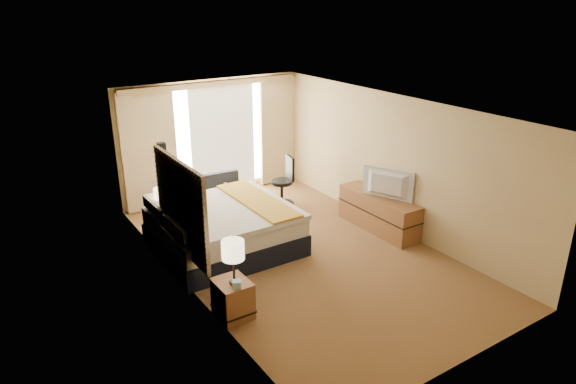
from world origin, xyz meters
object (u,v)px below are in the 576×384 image
desk_chair (284,183)px  television (386,185)px  nightstand_left (233,299)px  lamp_right (162,196)px  floor_lamp (163,165)px  media_dresser (378,212)px  lamp_left (233,251)px  nightstand_right (168,234)px  bed (224,229)px  loveseat (217,200)px

desk_chair → television: television is taller
nightstand_left → lamp_right: size_ratio=0.91×
floor_lamp → lamp_right: floor_lamp is taller
nightstand_left → media_dresser: (3.70, 1.05, 0.07)m
lamp_left → lamp_right: bearing=91.0°
nightstand_right → lamp_right: bearing=-177.4°
television → bed: bearing=46.0°
television → desk_chair: bearing=-5.2°
media_dresser → desk_chair: bearing=111.4°
loveseat → television: television is taller
lamp_right → television: 4.04m
lamp_left → television: 3.76m
loveseat → lamp_right: lamp_right is taller
television → nightstand_right: bearing=41.9°
lamp_right → lamp_left: bearing=-89.0°
bed → nightstand_left: bearing=-113.0°
nightstand_left → loveseat: (1.47, 3.54, -0.02)m
media_dresser → loveseat: 3.34m
floor_lamp → television: bearing=-43.9°
lamp_left → television: television is taller
nightstand_right → floor_lamp: 1.69m
nightstand_right → media_dresser: 3.97m
nightstand_left → lamp_left: bearing=-89.2°
nightstand_right → bed: bed is taller
bed → media_dresser: bearing=-16.4°
nightstand_left → nightstand_right: bearing=90.0°
nightstand_left → bed: bed is taller
media_dresser → floor_lamp: 4.35m
bed → television: (2.84, -1.05, 0.58)m
nightstand_right → lamp_left: (0.00, -2.57, 0.78)m
lamp_right → desk_chair: bearing=12.3°
nightstand_left → floor_lamp: bearing=82.7°
nightstand_left → television: television is taller
media_dresser → desk_chair: desk_chair is taller
floor_lamp → television: floor_lamp is taller
lamp_left → floor_lamp: bearing=82.9°
nightstand_left → media_dresser: bearing=15.8°
bed → loveseat: bearing=67.9°
desk_chair → lamp_left: size_ratio=1.63×
lamp_left → media_dresser: bearing=16.8°
media_dresser → lamp_left: (-3.70, -1.12, 0.71)m
floor_lamp → television: 4.38m
bed → lamp_right: 1.21m
loveseat → lamp_right: (-1.52, -1.04, 0.76)m
lamp_left → lamp_right: size_ratio=1.08×
loveseat → floor_lamp: (-0.98, 0.35, 0.85)m
nightstand_left → loveseat: 3.83m
loveseat → floor_lamp: 1.34m
nightstand_right → lamp_right: 0.74m
nightstand_right → television: television is taller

